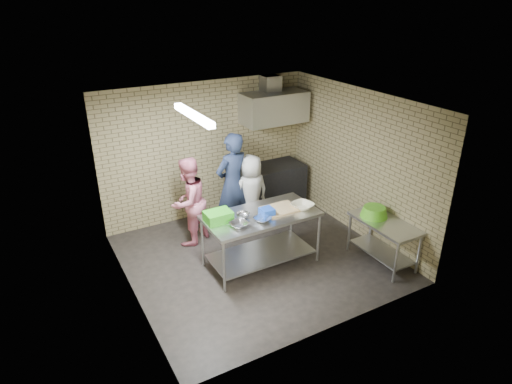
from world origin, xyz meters
TOP-DOWN VIEW (x-y plane):
  - floor at (0.00, 0.00)m, footprint 4.20×4.20m
  - ceiling at (0.00, 0.00)m, footprint 4.20×4.20m
  - back_wall at (0.00, 2.00)m, footprint 4.20×0.06m
  - front_wall at (0.00, -2.00)m, footprint 4.20×0.06m
  - left_wall at (-2.10, 0.00)m, footprint 0.06×4.00m
  - right_wall at (2.10, 0.00)m, footprint 0.06×4.00m
  - prep_table at (-0.00, -0.15)m, footprint 1.85×0.92m
  - side_counter at (1.80, -1.10)m, footprint 0.60×1.20m
  - stove at (1.35, 1.65)m, footprint 1.20×0.70m
  - range_hood at (1.35, 1.70)m, footprint 1.30×0.60m
  - hood_duct at (1.35, 1.85)m, footprint 0.35×0.30m
  - wall_shelf at (1.65, 1.89)m, footprint 0.80×0.20m
  - fluorescent_fixture at (-1.00, 0.00)m, footprint 0.10×1.25m
  - green_crate at (-0.70, -0.03)m, footprint 0.41×0.31m
  - blue_tub at (0.05, -0.25)m, footprint 0.21×0.21m
  - cutting_board at (0.35, -0.17)m, footprint 0.56×0.43m
  - mixing_bowl_a at (-0.50, -0.35)m, footprint 0.34×0.34m
  - mixing_bowl_b at (-0.30, -0.10)m, footprint 0.26×0.26m
  - mixing_bowl_c at (-0.10, -0.37)m, footprint 0.32×0.32m
  - ceramic_bowl at (0.70, -0.30)m, footprint 0.42×0.42m
  - green_basin at (1.78, -0.85)m, footprint 0.46×0.46m
  - bottle_red at (1.40, 1.89)m, footprint 0.07×0.07m
  - bottle_green at (1.80, 1.89)m, footprint 0.06×0.06m
  - man_navy at (0.09, 1.06)m, footprint 0.79×0.60m
  - woman_pink at (-0.78, 1.08)m, footprint 0.99×0.92m
  - woman_white at (0.43, 0.98)m, footprint 0.77×0.53m

SIDE VIEW (x-z plane):
  - floor at x=0.00m, z-range 0.00..0.00m
  - side_counter at x=1.80m, z-range 0.00..0.75m
  - stove at x=1.35m, z-range 0.00..0.90m
  - prep_table at x=0.00m, z-range 0.00..0.92m
  - woman_white at x=0.43m, z-range 0.00..1.49m
  - woman_pink at x=-0.78m, z-range 0.00..1.62m
  - green_basin at x=1.78m, z-range 0.75..0.92m
  - cutting_board at x=0.35m, z-range 0.92..0.95m
  - mixing_bowl_c at x=-0.10m, z-range 0.92..0.99m
  - mixing_bowl_b at x=-0.30m, z-range 0.92..0.99m
  - mixing_bowl_a at x=-0.50m, z-range 0.92..0.99m
  - ceramic_bowl at x=0.70m, z-range 0.92..1.01m
  - man_navy at x=0.09m, z-range 0.00..1.94m
  - blue_tub at x=0.05m, z-range 0.92..1.06m
  - green_crate at x=-0.70m, z-range 0.92..1.09m
  - back_wall at x=0.00m, z-range 0.00..2.70m
  - front_wall at x=0.00m, z-range 0.00..2.70m
  - left_wall at x=-2.10m, z-range 0.00..2.70m
  - right_wall at x=2.10m, z-range 0.00..2.70m
  - wall_shelf at x=1.65m, z-range 1.90..1.94m
  - bottle_green at x=1.80m, z-range 1.94..2.09m
  - bottle_red at x=1.40m, z-range 1.94..2.12m
  - range_hood at x=1.35m, z-range 1.80..2.40m
  - hood_duct at x=1.35m, z-range 2.40..2.70m
  - fluorescent_fixture at x=-1.00m, z-range 2.60..2.68m
  - ceiling at x=0.00m, z-range 2.70..2.70m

